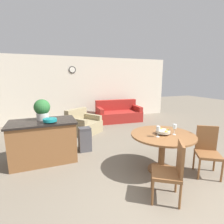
{
  "coord_description": "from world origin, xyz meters",
  "views": [
    {
      "loc": [
        -1.7,
        -1.67,
        1.88
      ],
      "look_at": [
        -0.07,
        2.47,
        0.97
      ],
      "focal_mm": 28.0,
      "sensor_mm": 36.0,
      "label": 1
    }
  ],
  "objects_px": {
    "couch": "(118,114)",
    "dining_table": "(162,143)",
    "dining_chair_near_left": "(172,169)",
    "fruit_bowl": "(163,131)",
    "armchair": "(83,125)",
    "wine_glass_left": "(158,129)",
    "dining_chair_near_right": "(207,149)",
    "teal_bowl": "(50,120)",
    "trash_bin": "(85,139)",
    "kitchen_island": "(44,141)",
    "wine_glass_right": "(175,127)",
    "potted_plant": "(42,109)"
  },
  "relations": [
    {
      "from": "couch",
      "to": "dining_table",
      "type": "bearing_deg",
      "value": -97.04
    },
    {
      "from": "dining_chair_near_left",
      "to": "fruit_bowl",
      "type": "xyz_separation_m",
      "value": [
        0.4,
        0.76,
        0.32
      ]
    },
    {
      "from": "armchair",
      "to": "fruit_bowl",
      "type": "bearing_deg",
      "value": -108.23
    },
    {
      "from": "fruit_bowl",
      "to": "wine_glass_left",
      "type": "bearing_deg",
      "value": -153.11
    },
    {
      "from": "dining_chair_near_right",
      "to": "teal_bowl",
      "type": "relative_size",
      "value": 3.3
    },
    {
      "from": "fruit_bowl",
      "to": "trash_bin",
      "type": "xyz_separation_m",
      "value": [
        -1.22,
        1.52,
        -0.52
      ]
    },
    {
      "from": "trash_bin",
      "to": "couch",
      "type": "height_order",
      "value": "couch"
    },
    {
      "from": "kitchen_island",
      "to": "couch",
      "type": "distance_m",
      "value": 4.1
    },
    {
      "from": "dining_chair_near_right",
      "to": "wine_glass_left",
      "type": "distance_m",
      "value": 1.08
    },
    {
      "from": "dining_chair_near_left",
      "to": "wine_glass_left",
      "type": "height_order",
      "value": "wine_glass_left"
    },
    {
      "from": "dining_table",
      "to": "wine_glass_left",
      "type": "distance_m",
      "value": 0.39
    },
    {
      "from": "armchair",
      "to": "wine_glass_right",
      "type": "bearing_deg",
      "value": -105.69
    },
    {
      "from": "dining_table",
      "to": "wine_glass_left",
      "type": "relative_size",
      "value": 5.98
    },
    {
      "from": "wine_glass_left",
      "to": "teal_bowl",
      "type": "distance_m",
      "value": 2.22
    },
    {
      "from": "kitchen_island",
      "to": "couch",
      "type": "height_order",
      "value": "kitchen_island"
    },
    {
      "from": "fruit_bowl",
      "to": "wine_glass_left",
      "type": "xyz_separation_m",
      "value": [
        -0.19,
        -0.1,
        0.1
      ]
    },
    {
      "from": "dining_table",
      "to": "trash_bin",
      "type": "distance_m",
      "value": 1.97
    },
    {
      "from": "wine_glass_left",
      "to": "trash_bin",
      "type": "relative_size",
      "value": 0.34
    },
    {
      "from": "potted_plant",
      "to": "wine_glass_left",
      "type": "bearing_deg",
      "value": -38.14
    },
    {
      "from": "kitchen_island",
      "to": "armchair",
      "type": "height_order",
      "value": "kitchen_island"
    },
    {
      "from": "dining_chair_near_left",
      "to": "trash_bin",
      "type": "relative_size",
      "value": 1.52
    },
    {
      "from": "teal_bowl",
      "to": "fruit_bowl",
      "type": "bearing_deg",
      "value": -29.17
    },
    {
      "from": "dining_table",
      "to": "teal_bowl",
      "type": "bearing_deg",
      "value": 150.83
    },
    {
      "from": "wine_glass_right",
      "to": "potted_plant",
      "type": "relative_size",
      "value": 0.45
    },
    {
      "from": "trash_bin",
      "to": "wine_glass_left",
      "type": "bearing_deg",
      "value": -57.42
    },
    {
      "from": "wine_glass_right",
      "to": "potted_plant",
      "type": "distance_m",
      "value": 2.84
    },
    {
      "from": "dining_chair_near_right",
      "to": "kitchen_island",
      "type": "relative_size",
      "value": 0.67
    },
    {
      "from": "fruit_bowl",
      "to": "couch",
      "type": "bearing_deg",
      "value": 78.6
    },
    {
      "from": "dining_chair_near_left",
      "to": "teal_bowl",
      "type": "distance_m",
      "value": 2.54
    },
    {
      "from": "dining_table",
      "to": "potted_plant",
      "type": "bearing_deg",
      "value": 146.08
    },
    {
      "from": "wine_glass_right",
      "to": "teal_bowl",
      "type": "distance_m",
      "value": 2.54
    },
    {
      "from": "dining_chair_near_right",
      "to": "kitchen_island",
      "type": "bearing_deg",
      "value": 2.7
    },
    {
      "from": "dining_chair_near_right",
      "to": "kitchen_island",
      "type": "height_order",
      "value": "dining_chair_near_right"
    },
    {
      "from": "couch",
      "to": "fruit_bowl",
      "type": "bearing_deg",
      "value": -97.03
    },
    {
      "from": "fruit_bowl",
      "to": "wine_glass_right",
      "type": "distance_m",
      "value": 0.23
    },
    {
      "from": "wine_glass_left",
      "to": "couch",
      "type": "xyz_separation_m",
      "value": [
        1.02,
        4.19,
        -0.63
      ]
    },
    {
      "from": "fruit_bowl",
      "to": "armchair",
      "type": "xyz_separation_m",
      "value": [
        -0.94,
        3.04,
        -0.56
      ]
    },
    {
      "from": "wine_glass_left",
      "to": "kitchen_island",
      "type": "distance_m",
      "value": 2.5
    },
    {
      "from": "kitchen_island",
      "to": "potted_plant",
      "type": "bearing_deg",
      "value": 82.44
    },
    {
      "from": "dining_chair_near_left",
      "to": "dining_chair_near_right",
      "type": "xyz_separation_m",
      "value": [
        1.16,
        0.36,
        0.0
      ]
    },
    {
      "from": "teal_bowl",
      "to": "armchair",
      "type": "relative_size",
      "value": 0.22
    },
    {
      "from": "wine_glass_right",
      "to": "couch",
      "type": "xyz_separation_m",
      "value": [
        0.64,
        4.2,
        -0.63
      ]
    },
    {
      "from": "armchair",
      "to": "teal_bowl",
      "type": "bearing_deg",
      "value": -155.31
    },
    {
      "from": "dining_chair_near_left",
      "to": "kitchen_island",
      "type": "relative_size",
      "value": 0.67
    },
    {
      "from": "trash_bin",
      "to": "couch",
      "type": "distance_m",
      "value": 3.29
    },
    {
      "from": "dining_chair_near_left",
      "to": "fruit_bowl",
      "type": "distance_m",
      "value": 0.91
    },
    {
      "from": "teal_bowl",
      "to": "couch",
      "type": "xyz_separation_m",
      "value": [
        2.86,
        2.96,
        -0.68
      ]
    },
    {
      "from": "trash_bin",
      "to": "wine_glass_right",
      "type": "bearing_deg",
      "value": -48.98
    },
    {
      "from": "kitchen_island",
      "to": "potted_plant",
      "type": "distance_m",
      "value": 0.72
    },
    {
      "from": "dining_table",
      "to": "trash_bin",
      "type": "bearing_deg",
      "value": 128.82
    }
  ]
}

